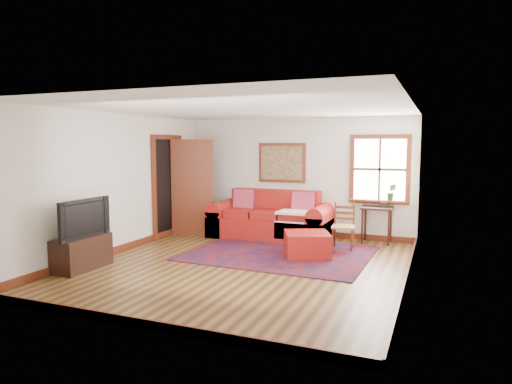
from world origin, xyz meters
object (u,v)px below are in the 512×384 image
at_px(side_table, 377,213).
at_px(ladder_back_chair, 344,225).
at_px(media_cabinet, 82,253).
at_px(red_leather_sofa, 271,222).
at_px(red_ottoman, 307,245).

xyz_separation_m(side_table, ladder_back_chair, (-0.50, -0.77, -0.13)).
height_order(side_table, media_cabinet, side_table).
xyz_separation_m(red_leather_sofa, ladder_back_chair, (1.63, -0.50, 0.14)).
distance_m(red_leather_sofa, side_table, 2.16).
xyz_separation_m(red_leather_sofa, side_table, (2.13, 0.26, 0.27)).
xyz_separation_m(red_leather_sofa, red_ottoman, (1.16, -1.31, -0.11)).
bearing_deg(media_cabinet, side_table, 42.36).
height_order(side_table, ladder_back_chair, ladder_back_chair).
height_order(red_ottoman, ladder_back_chair, ladder_back_chair).
relative_size(side_table, media_cabinet, 0.77).
relative_size(red_ottoman, media_cabinet, 0.79).
height_order(ladder_back_chair, media_cabinet, ladder_back_chair).
bearing_deg(red_leather_sofa, media_cabinet, -119.08).
bearing_deg(media_cabinet, red_leather_sofa, 60.92).
distance_m(red_leather_sofa, red_ottoman, 1.75).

